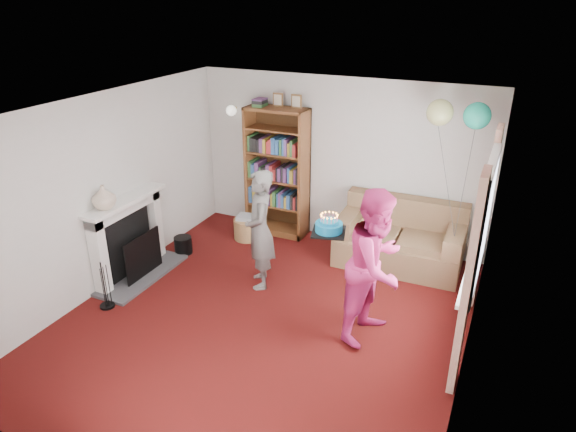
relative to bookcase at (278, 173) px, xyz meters
The scene contains 16 objects.
ground 2.67m from the bookcase, 68.19° to the right, with size 5.00×5.00×0.00m, color #320A07.
wall_back 0.98m from the bookcase, 12.66° to the left, with size 4.50×0.02×2.50m, color silver.
wall_left 2.68m from the bookcase, 120.16° to the right, with size 0.02×5.00×2.50m, color silver.
wall_right 3.94m from the bookcase, 35.90° to the right, with size 0.02×5.00×2.50m, color silver.
ceiling 2.91m from the bookcase, 68.19° to the right, with size 4.50×5.00×0.01m, color white.
fireplace 2.46m from the bookcase, 118.92° to the right, with size 0.55×1.80×1.12m.
window_bay 3.57m from the bookcase, 28.57° to the right, with size 0.14×2.02×2.20m.
wall_sconce 1.22m from the bookcase, behind, with size 0.16×0.23×0.16m.
bookcase is the anchor object (origin of this frame).
sofa 2.15m from the bookcase, ahead, with size 1.72×0.91×0.91m.
wicker_basket 0.98m from the bookcase, 125.16° to the right, with size 0.43×0.43×0.39m.
person_striped 1.68m from the bookcase, 72.39° to the right, with size 0.58×0.38×1.59m, color black.
person_magenta 2.95m from the bookcase, 43.21° to the right, with size 0.85×0.66×1.76m, color #C7276C.
birthday_cake 2.49m from the bookcase, 51.12° to the right, with size 0.37×0.37×0.22m.
balloons 2.90m from the bookcase, ahead, with size 0.77×0.37×1.72m.
mantel_vase 2.75m from the bookcase, 116.04° to the right, with size 0.29×0.29×0.31m, color beige.
Camera 1 is at (2.38, -4.53, 3.61)m, focal length 32.00 mm.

